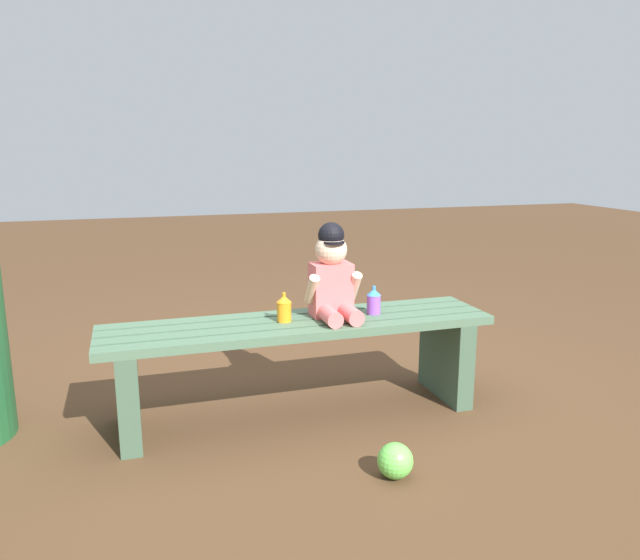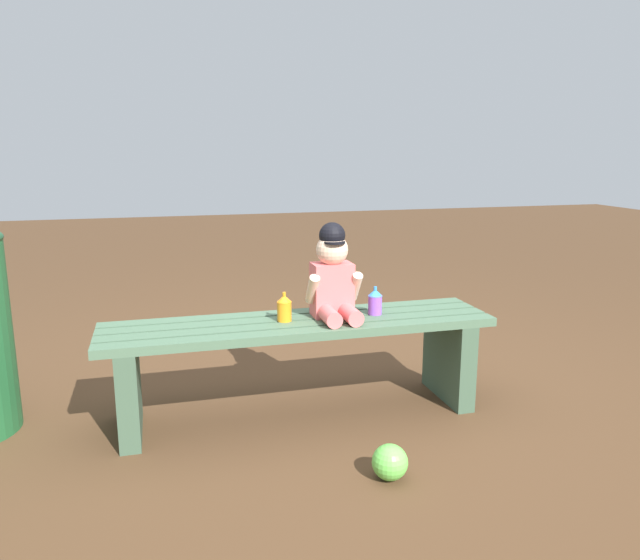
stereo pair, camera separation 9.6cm
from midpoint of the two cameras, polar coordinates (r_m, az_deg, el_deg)
name	(u,v)px [view 2 (the right image)]	position (r m, az deg, el deg)	size (l,w,h in m)	color
ground_plane	(300,414)	(2.72, -0.84, -12.37)	(16.00, 16.00, 0.00)	#4C331E
park_bench	(300,350)	(2.61, -0.86, -6.58)	(1.64, 0.38, 0.42)	#47664C
child_figure	(333,276)	(2.59, 2.30, 0.34)	(0.23, 0.27, 0.40)	#E56666
sippy_cup_left	(284,307)	(2.55, -2.27, -2.58)	(0.06, 0.06, 0.12)	orange
sippy_cup_right	(375,301)	(2.67, 6.19, -1.99)	(0.06, 0.06, 0.12)	#8C4CCC
toy_ball	(390,462)	(2.24, 7.81, -16.49)	(0.13, 0.13, 0.13)	#66CC4C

